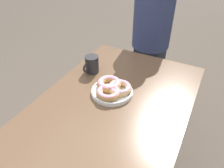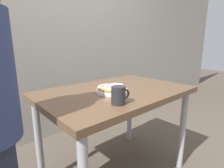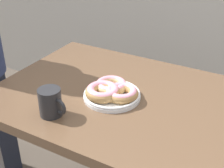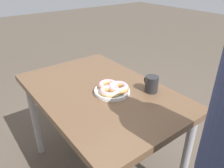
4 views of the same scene
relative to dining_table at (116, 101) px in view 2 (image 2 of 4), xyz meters
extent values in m
cube|color=#9E998E|center=(0.00, 0.99, 0.66)|extent=(8.00, 0.05, 2.60)
cube|color=brown|center=(0.00, 0.00, 0.06)|extent=(1.09, 0.72, 0.04)
cylinder|color=#99999E|center=(0.49, -0.30, -0.30)|extent=(0.05, 0.05, 0.69)
cylinder|color=#99999E|center=(-0.49, 0.30, -0.30)|extent=(0.05, 0.05, 0.69)
cylinder|color=#99999E|center=(0.49, 0.30, -0.30)|extent=(0.05, 0.05, 0.69)
cylinder|color=white|center=(-0.07, -0.04, 0.09)|extent=(0.22, 0.22, 0.01)
torus|color=white|center=(-0.07, -0.04, 0.10)|extent=(0.22, 0.22, 0.01)
torus|color=#B2844C|center=(-0.03, -0.04, 0.12)|extent=(0.18, 0.18, 0.04)
torus|color=pink|center=(-0.03, -0.04, 0.12)|extent=(0.17, 0.17, 0.03)
torus|color=#D6B27A|center=(-0.10, -0.01, 0.12)|extent=(0.18, 0.18, 0.03)
torus|color=pink|center=(-0.10, -0.01, 0.12)|extent=(0.17, 0.17, 0.03)
torus|color=#B2844C|center=(-0.10, -0.07, 0.12)|extent=(0.17, 0.17, 0.04)
torus|color=pink|center=(-0.10, -0.07, 0.13)|extent=(0.16, 0.16, 0.03)
cylinder|color=#232326|center=(-0.21, -0.24, 0.14)|extent=(0.08, 0.08, 0.10)
cylinder|color=#382114|center=(-0.21, -0.24, 0.18)|extent=(0.07, 0.07, 0.00)
torus|color=#232326|center=(-0.16, -0.25, 0.14)|extent=(0.06, 0.02, 0.06)
camera|label=1|loc=(0.72, 0.37, 0.81)|focal=35.00mm
camera|label=2|loc=(-0.85, -0.91, 0.41)|focal=28.00mm
camera|label=3|loc=(0.42, -0.93, 0.72)|focal=50.00mm
camera|label=4|loc=(-0.99, 0.66, 0.75)|focal=35.00mm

